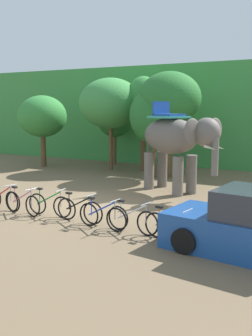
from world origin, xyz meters
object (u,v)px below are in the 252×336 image
Objects in this scene: bike_red at (3,198)px; elephant at (176,140)px; bike_black at (79,210)px; bike_orange at (172,227)px; tree_center_right at (42,117)px; bike_pink at (23,203)px; bike_white at (132,219)px; tree_center_left at (111,103)px; bike_green at (49,204)px; tree_left at (143,103)px; tree_far_left at (154,116)px; tree_center at (170,99)px; bike_blue at (102,216)px; tree_right at (115,117)px.

elephant is at bearing 51.80° from bike_red.
bike_black is 1.01× the size of bike_orange.
tree_center_right is at bearing 121.92° from bike_red.
bike_pink is (6.56, -9.01, -2.61)m from tree_center_right.
tree_center_left is at bearing 123.05° from bike_white.
bike_green is (0.92, 0.25, 0.00)m from bike_pink.
tree_center_right is 6.28m from tree_left.
tree_left is at bearing 15.41° from tree_center_left.
bike_white is at bearing -56.95° from tree_center_left.
tree_center_left is 3.39m from tree_far_left.
elephant is at bearing 79.33° from bike_black.
bike_red is (-2.67, -8.74, -3.58)m from tree_center.
tree_center_left is 3.91m from tree_center.
tree_center is at bearing 73.01° from bike_red.
tree_center reaches higher than bike_green.
tree_center_right is 12.72m from bike_black.
bike_blue is at bearing -43.24° from tree_center_right.
bike_blue is (9.72, -9.14, -2.61)m from tree_center_right.
bike_green is 1.00× the size of bike_blue.
tree_center_left is at bearing 108.44° from bike_green.
tree_right is at bearing 125.49° from bike_orange.
bike_orange is (4.44, -0.45, 0.00)m from bike_green.
tree_left reaches higher than bike_pink.
bike_red is (1.94, -11.34, -2.55)m from tree_right.
tree_left is at bearing 119.15° from bike_orange.
bike_green is at bearing -94.51° from tree_center.
tree_center is 1.28× the size of elephant.
tree_center is (3.83, -0.76, 0.21)m from tree_center_left.
tree_right is 2.45× the size of bike_white.
tree_left is 3.07× the size of bike_white.
tree_center_left is at bearing -66.97° from tree_right.
bike_pink is 0.95m from bike_green.
tree_right is 13.82m from bike_white.
bike_pink and bike_green have the same top height.
tree_center_left is at bearing 143.32° from elephant.
tree_center reaches higher than bike_black.
tree_left is at bearing 128.77° from elephant.
bike_orange is (7.58, -9.89, -3.37)m from tree_center_left.
bike_white is (5.17, -0.24, 0.00)m from bike_red.
tree_center_left is at bearing -164.59° from tree_left.
bike_black is 1.00× the size of bike_white.
bike_pink is at bearing 179.39° from bike_white.
bike_blue is (0.99, -0.27, 0.00)m from bike_black.
bike_blue is at bearing -15.43° from bike_black.
bike_pink is at bearing -77.06° from tree_center_left.
elephant is (3.65, -4.55, -1.56)m from tree_left.
bike_white is (0.89, -5.68, -1.82)m from elephant.
elephant is at bearing -19.04° from tree_center_right.
bike_green is at bearing 1.71° from bike_red.
tree_center_left is at bearing 96.97° from bike_red.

